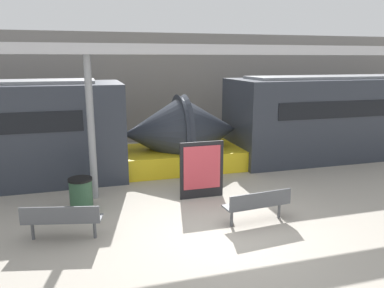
% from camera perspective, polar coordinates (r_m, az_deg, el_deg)
% --- Properties ---
extents(ground_plane, '(60.00, 60.00, 0.00)m').
position_cam_1_polar(ground_plane, '(8.78, 4.13, -13.16)').
color(ground_plane, '#A8A093').
extents(station_wall, '(56.00, 0.20, 5.00)m').
position_cam_1_polar(station_wall, '(17.65, -7.08, 8.39)').
color(station_wall, gray).
rests_on(station_wall, ground_plane).
extents(train_left, '(14.61, 2.93, 3.20)m').
position_cam_1_polar(train_left, '(16.62, 23.37, 3.75)').
color(train_left, '#2D333D').
rests_on(train_left, ground_plane).
extents(bench_near, '(1.67, 0.58, 0.82)m').
position_cam_1_polar(bench_near, '(9.10, 10.03, -8.86)').
color(bench_near, '#4C4F54').
rests_on(bench_near, ground_plane).
extents(bench_far, '(1.72, 0.80, 0.82)m').
position_cam_1_polar(bench_far, '(8.63, -19.22, -10.64)').
color(bench_far, '#4C4F54').
rests_on(bench_far, ground_plane).
extents(trash_bin, '(0.61, 0.61, 0.88)m').
position_cam_1_polar(trash_bin, '(10.12, -16.54, -7.37)').
color(trash_bin, '#2D5138').
rests_on(trash_bin, ground_plane).
extents(poster_board, '(1.25, 0.07, 1.62)m').
position_cam_1_polar(poster_board, '(10.47, 1.49, -3.94)').
color(poster_board, black).
rests_on(poster_board, ground_plane).
extents(support_column_near, '(0.20, 0.20, 3.96)m').
position_cam_1_polar(support_column_near, '(10.56, -15.12, 2.23)').
color(support_column_near, gray).
rests_on(support_column_near, ground_plane).
extents(canopy_beam, '(28.00, 0.60, 0.28)m').
position_cam_1_polar(canopy_beam, '(10.40, -15.82, 13.78)').
color(canopy_beam, '#B7B7BC').
rests_on(canopy_beam, support_column_near).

